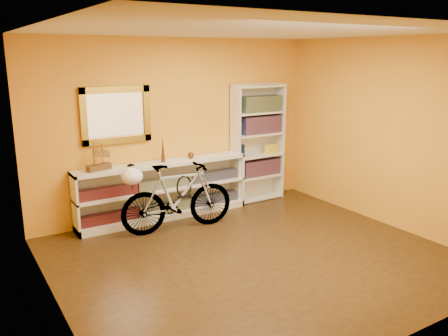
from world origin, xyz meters
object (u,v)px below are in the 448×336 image
console_unit (164,190)px  bicycle (178,197)px  bookcase (257,143)px  helmet (132,176)px

console_unit → bicycle: bicycle is taller
bookcase → helmet: bookcase is taller
bookcase → bicycle: size_ratio=1.18×
console_unit → helmet: size_ratio=9.07×
bicycle → helmet: bearing=90.0°
bookcase → bicycle: bookcase is taller
console_unit → bookcase: bookcase is taller
bicycle → helmet: bicycle is taller
console_unit → bookcase: (1.68, 0.03, 0.52)m
bookcase → helmet: 2.39m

